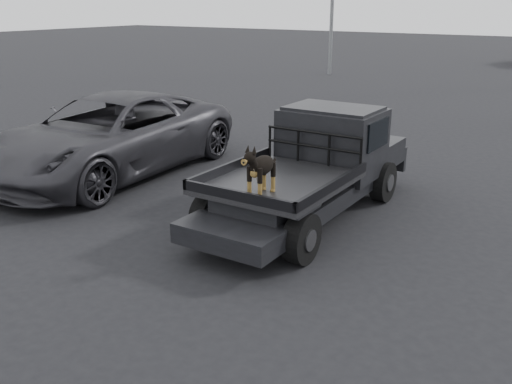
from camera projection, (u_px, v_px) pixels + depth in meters
The scene contains 6 objects.
ground at pixel (231, 241), 9.01m from camera, with size 120.00×120.00×0.00m, color black.
flatbed_ute at pixel (307, 191), 9.91m from camera, with size 2.00×5.40×0.92m, color black, non-canonical shape.
ute_cab at pixel (333, 131), 10.38m from camera, with size 1.72×1.30×0.88m, color black, non-canonical shape.
headache_rack at pixel (313, 148), 9.84m from camera, with size 1.80×0.08×0.55m, color black, non-canonical shape.
dog at pixel (261, 170), 8.24m from camera, with size 0.32×0.60×0.74m, color black, non-canonical shape.
parked_suv at pixel (109, 135), 12.27m from camera, with size 2.82×6.13×1.70m, color #323136.
Camera 1 is at (4.82, -6.75, 3.62)m, focal length 40.00 mm.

